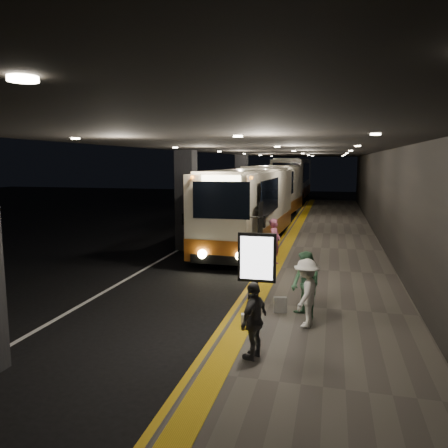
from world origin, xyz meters
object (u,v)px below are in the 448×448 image
at_px(passenger_waiting_green, 305,285).
at_px(bag_plain, 246,319).
at_px(passenger_waiting_white, 306,293).
at_px(passenger_boarding, 275,242).
at_px(passenger_waiting_grey, 254,320).
at_px(coach_second, 275,194).
at_px(stanchion_post, 257,281).
at_px(coach_third, 293,181).
at_px(bag_polka, 280,305).
at_px(coach_main, 250,210).
at_px(info_sign, 257,259).

height_order(passenger_waiting_green, bag_plain, passenger_waiting_green).
height_order(passenger_waiting_white, bag_plain, passenger_waiting_white).
distance_m(passenger_boarding, passenger_waiting_green, 5.50).
relative_size(passenger_waiting_grey, bag_plain, 5.64).
xyz_separation_m(passenger_waiting_white, passenger_waiting_grey, (-0.86, -1.90, -0.03)).
relative_size(coach_second, passenger_waiting_green, 7.00).
xyz_separation_m(coach_second, bag_plain, (2.02, -20.34, -1.42)).
distance_m(coach_second, passenger_waiting_green, 19.83).
xyz_separation_m(passenger_boarding, stanchion_post, (0.10, -4.32, -0.28)).
xyz_separation_m(coach_third, bag_polka, (2.79, -33.96, -1.62)).
relative_size(coach_main, passenger_boarding, 6.57).
relative_size(passenger_waiting_grey, info_sign, 0.75).
bearing_deg(passenger_boarding, bag_plain, -167.73).
relative_size(passenger_boarding, info_sign, 0.84).
height_order(passenger_waiting_white, passenger_waiting_grey, passenger_waiting_white).
bearing_deg(coach_main, coach_second, 93.52).
bearing_deg(bag_plain, coach_main, 100.12).
bearing_deg(coach_second, passenger_boarding, -79.02).
relative_size(coach_second, stanchion_post, 10.05).
bearing_deg(passenger_waiting_grey, stanchion_post, -152.26).
height_order(coach_second, passenger_waiting_white, coach_second).
relative_size(passenger_waiting_white, info_sign, 0.78).
xyz_separation_m(coach_second, coach_third, (-0.10, 14.69, 0.26)).
bearing_deg(passenger_waiting_grey, coach_second, -154.49).
bearing_deg(info_sign, bag_plain, -96.26).
bearing_deg(bag_polka, passenger_boarding, 99.13).
bearing_deg(coach_main, bag_polka, -72.31).
bearing_deg(coach_main, info_sign, -75.86).
height_order(coach_main, passenger_waiting_grey, coach_main).
relative_size(coach_main, coach_second, 0.98).
height_order(bag_plain, stanchion_post, stanchion_post).
relative_size(passenger_waiting_green, bag_plain, 6.09).
distance_m(bag_polka, info_sign, 1.31).
height_order(coach_third, bag_plain, coach_third).
distance_m(passenger_waiting_green, passenger_waiting_white, 0.54).
bearing_deg(passenger_waiting_green, passenger_boarding, 157.86).
bearing_deg(bag_plain, coach_third, 93.46).
height_order(passenger_boarding, passenger_waiting_green, passenger_boarding).
height_order(coach_main, stanchion_post, coach_main).
height_order(coach_third, passenger_waiting_white, coach_third).
height_order(bag_plain, info_sign, info_sign).
bearing_deg(bag_polka, passenger_waiting_green, -22.81).
relative_size(passenger_waiting_green, stanchion_post, 1.44).
height_order(coach_second, passenger_waiting_grey, coach_second).
height_order(passenger_waiting_green, passenger_waiting_white, passenger_waiting_green).
relative_size(coach_third, passenger_waiting_green, 8.00).
xyz_separation_m(passenger_waiting_green, info_sign, (-1.21, 0.12, 0.55)).
height_order(coach_second, info_sign, coach_second).
distance_m(coach_second, bag_plain, 20.49).
height_order(info_sign, stanchion_post, info_sign).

